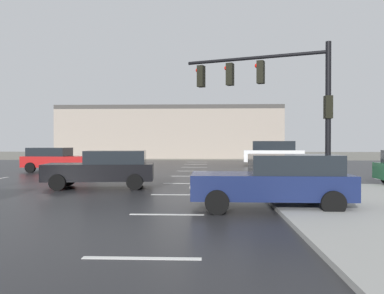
{
  "coord_description": "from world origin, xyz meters",
  "views": [
    {
      "loc": [
        1.11,
        -20.54,
        1.96
      ],
      "look_at": [
        0.06,
        4.77,
        1.65
      ],
      "focal_mm": 37.16,
      "sensor_mm": 36.0,
      "label": 1
    }
  ],
  "objects": [
    {
      "name": "ground_plane",
      "position": [
        0.0,
        0.0,
        0.0
      ],
      "size": [
        120.0,
        120.0,
        0.0
      ],
      "primitive_type": "plane",
      "color": "slate"
    },
    {
      "name": "strip_building_background",
      "position": [
        -3.67,
        29.97,
        3.2
      ],
      "size": [
        27.29,
        8.0,
        6.4
      ],
      "color": "gray",
      "rests_on": "ground_plane"
    },
    {
      "name": "traffic_signal_mast",
      "position": [
        3.94,
        -3.95,
        4.17
      ],
      "size": [
        5.78,
        2.36,
        5.79
      ],
      "rotation": [
        0.0,
        0.0,
        2.78
      ],
      "color": "black",
      "rests_on": "sidewalk_corner"
    },
    {
      "name": "road_asphalt",
      "position": [
        0.0,
        0.0,
        0.01
      ],
      "size": [
        44.0,
        44.0,
        0.02
      ],
      "primitive_type": "cube",
      "color": "#232326",
      "rests_on": "ground_plane"
    },
    {
      "name": "sedan_black",
      "position": [
        -3.31,
        -3.9,
        0.85
      ],
      "size": [
        4.68,
        2.42,
        1.58
      ],
      "rotation": [
        0.0,
        0.0,
        3.25
      ],
      "color": "black",
      "rests_on": "road_asphalt"
    },
    {
      "name": "sedan_navy",
      "position": [
        3.06,
        -9.05,
        0.85
      ],
      "size": [
        4.56,
        2.07,
        1.58
      ],
      "rotation": [
        0.0,
        0.0,
        3.13
      ],
      "color": "#141E47",
      "rests_on": "road_asphalt"
    },
    {
      "name": "lane_markings",
      "position": [
        1.2,
        -1.38,
        0.02
      ],
      "size": [
        36.15,
        36.15,
        0.01
      ],
      "color": "silver",
      "rests_on": "road_asphalt"
    },
    {
      "name": "sedan_red",
      "position": [
        -8.73,
        4.87,
        0.85
      ],
      "size": [
        4.62,
        2.25,
        1.58
      ],
      "rotation": [
        0.0,
        0.0,
        -0.06
      ],
      "color": "#B21919",
      "rests_on": "road_asphalt"
    },
    {
      "name": "suv_white",
      "position": [
        6.44,
        12.39,
        1.09
      ],
      "size": [
        4.95,
        2.48,
        2.03
      ],
      "rotation": [
        0.0,
        0.0,
        3.06
      ],
      "color": "white",
      "rests_on": "road_asphalt"
    },
    {
      "name": "snow_strip_curbside",
      "position": [
        5.0,
        -4.0,
        0.17
      ],
      "size": [
        4.0,
        1.6,
        0.06
      ],
      "primitive_type": "cube",
      "color": "white",
      "rests_on": "sidewalk_corner"
    }
  ]
}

